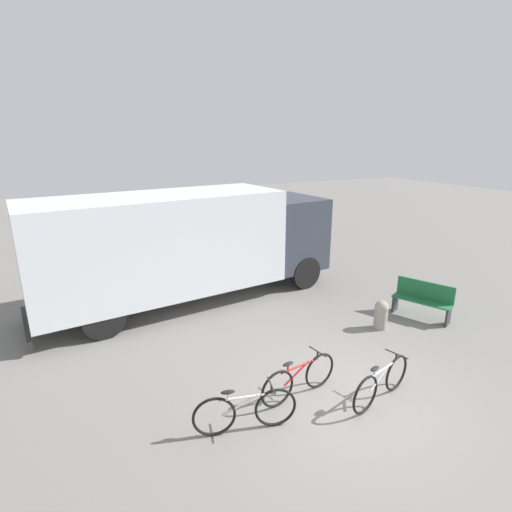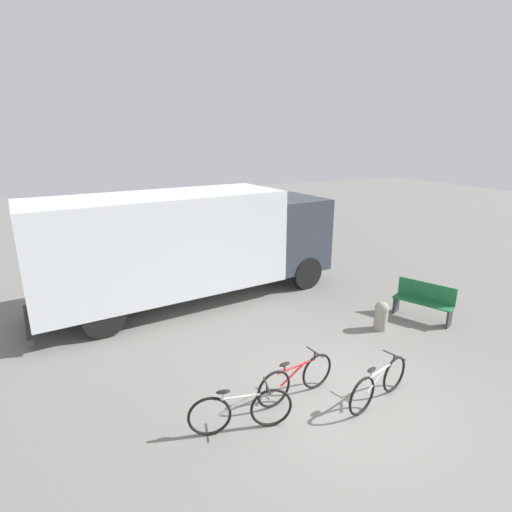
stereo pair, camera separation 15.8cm
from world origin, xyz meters
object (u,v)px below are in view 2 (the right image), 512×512
Objects in this scene: bicycle_near at (241,411)px; bicycle_far at (379,384)px; park_bench at (424,300)px; bollard_near_bench at (381,315)px; delivery_truck at (188,242)px; bicycle_middle at (296,379)px.

bicycle_near is 2.45m from bicycle_far.
bollard_near_bench is at bearing 67.06° from park_bench.
bicycle_far is 2.86m from bollard_near_bench.
delivery_truck is 5.19× the size of bicycle_middle.
delivery_truck reaches higher than park_bench.
bollard_near_bench is at bearing 34.92° from bicycle_near.
delivery_truck is 5.25m from bicycle_middle.
bollard_near_bench is (4.36, 1.76, 0.02)m from bicycle_near.
bollard_near_bench is (1.94, 2.11, 0.02)m from bicycle_far.
bicycle_middle is (-4.54, -1.41, -0.13)m from park_bench.
bicycle_far is at bearing -39.61° from bicycle_middle.
park_bench is 0.90× the size of bicycle_near.
bicycle_far is (2.42, -0.35, 0.00)m from bicycle_near.
bollard_near_bench is (-1.39, -0.03, -0.11)m from park_bench.
bicycle_far is at bearing 98.51° from park_bench.
park_bench reaches higher than bicycle_near.
park_bench is at bearing -42.69° from delivery_truck.
delivery_truck reaches higher than bicycle_middle.
bicycle_near is (-0.76, -5.43, -1.33)m from delivery_truck.
bicycle_near is at bearing -158.08° from bollard_near_bench.
delivery_truck reaches higher than bicycle_far.
park_bench is at bearing 30.25° from bicycle_near.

